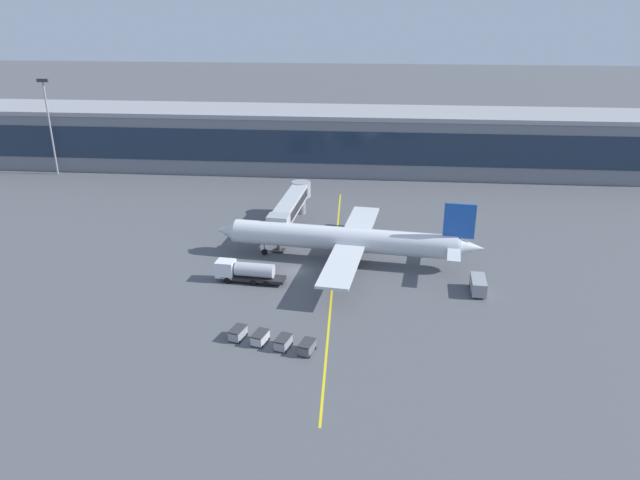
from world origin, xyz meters
The scene contains 12 objects.
ground_plane centered at (0.00, 0.00, 0.00)m, with size 700.00×700.00×0.00m, color #515459.
apron_lead_in_line centered at (5.99, 2.00, 0.00)m, with size 0.30×80.00×0.01m, color yellow.
terminal_building centered at (-8.79, 64.42, 7.58)m, with size 196.96×20.21×15.13m.
main_airliner centered at (7.56, 4.49, 4.03)m, with size 44.98×35.94×11.41m.
jet_bridge centered at (-3.28, 18.64, 5.05)m, with size 5.25×23.98×6.73m.
fuel_tanker centered at (-7.24, -4.71, 1.75)m, with size 10.98×3.43×3.25m.
crew_van centered at (28.06, -5.25, 1.31)m, with size 2.41×5.12×2.30m.
baggage_cart_0 centered at (-4.78, -21.46, 0.78)m, with size 2.20×2.96×1.48m.
baggage_cart_1 centered at (-1.69, -22.30, 0.78)m, with size 2.20×2.96×1.48m.
baggage_cart_2 centered at (1.40, -23.14, 0.78)m, with size 2.20×2.96×1.48m.
baggage_cart_3 centered at (4.49, -23.97, 0.78)m, with size 2.20×2.96×1.48m.
apron_light_mast_0 centered at (-67.58, 52.46, 13.71)m, with size 2.80×0.50×23.45m.
Camera 1 is at (12.07, -87.50, 40.54)m, focal length 33.66 mm.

